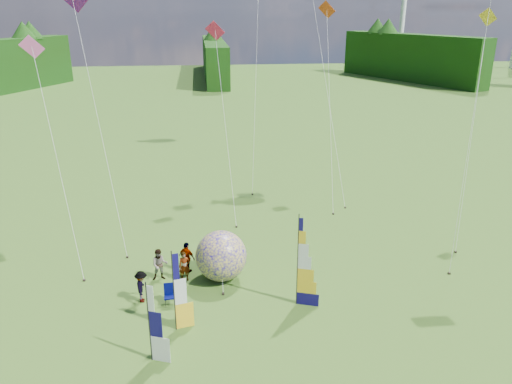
{
  "coord_description": "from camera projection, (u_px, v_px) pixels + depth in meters",
  "views": [
    {
      "loc": [
        -3.47,
        -17.49,
        13.55
      ],
      "look_at": [
        -1.0,
        4.0,
        5.5
      ],
      "focal_mm": 35.0,
      "sensor_mm": 36.0,
      "label": 1
    }
  ],
  "objects": [
    {
      "name": "kite_rainbow_delta",
      "position": [
        96.0,
        102.0,
        29.48
      ],
      "size": [
        9.62,
        13.69,
        16.55
      ],
      "primitive_type": null,
      "rotation": [
        0.0,
        0.0,
        -0.19
      ],
      "color": "red",
      "rests_on": "ground"
    },
    {
      "name": "bol_inflatable",
      "position": [
        221.0,
        256.0,
        26.03
      ],
      "size": [
        3.52,
        3.52,
        2.68
      ],
      "primitive_type": "sphere",
      "rotation": [
        0.0,
        0.0,
        0.41
      ],
      "color": "#1A0A91",
      "rests_on": "ground"
    },
    {
      "name": "spectator_b",
      "position": [
        160.0,
        265.0,
        26.12
      ],
      "size": [
        0.87,
        0.48,
        1.74
      ],
      "primitive_type": "imported",
      "rotation": [
        0.0,
        0.0,
        0.08
      ],
      "color": "#66594C",
      "rests_on": "ground"
    },
    {
      "name": "small_kite_yellow",
      "position": [
        473.0,
        123.0,
        30.12
      ],
      "size": [
        6.81,
        9.3,
        13.92
      ],
      "primitive_type": null,
      "rotation": [
        0.0,
        0.0,
        -0.15
      ],
      "color": "yellow",
      "rests_on": "ground"
    },
    {
      "name": "ground",
      "position": [
        290.0,
        343.0,
        21.38
      ],
      "size": [
        220.0,
        220.0,
        0.0
      ],
      "primitive_type": "plane",
      "color": "olive",
      "rests_on": "ground"
    },
    {
      "name": "small_kite_pink",
      "position": [
        56.0,
        151.0,
        26.75
      ],
      "size": [
        6.86,
        9.28,
        12.56
      ],
      "primitive_type": null,
      "rotation": [
        0.0,
        0.0,
        0.26
      ],
      "color": "#F65DB7",
      "rests_on": "ground"
    },
    {
      "name": "camp_chair",
      "position": [
        170.0,
        295.0,
        24.01
      ],
      "size": [
        0.63,
        0.63,
        1.03
      ],
      "primitive_type": null,
      "rotation": [
        0.0,
        0.0,
        0.06
      ],
      "color": "#01043B",
      "rests_on": "ground"
    },
    {
      "name": "side_banner_left",
      "position": [
        174.0,
        293.0,
        21.65
      ],
      "size": [
        1.04,
        0.34,
        3.77
      ],
      "primitive_type": null,
      "rotation": [
        0.0,
        0.0,
        0.24
      ],
      "color": "yellow",
      "rests_on": "ground"
    },
    {
      "name": "small_kite_red",
      "position": [
        225.0,
        116.0,
        34.1
      ],
      "size": [
        4.09,
        10.75,
        13.12
      ],
      "primitive_type": null,
      "rotation": [
        0.0,
        0.0,
        -0.09
      ],
      "color": "#CE2044",
      "rests_on": "ground"
    },
    {
      "name": "small_kite_green",
      "position": [
        257.0,
        44.0,
        38.76
      ],
      "size": [
        8.24,
        12.4,
        21.74
      ],
      "primitive_type": null,
      "rotation": [
        0.0,
        0.0,
        -0.37
      ],
      "color": "green",
      "rests_on": "ground"
    },
    {
      "name": "turbine_right",
      "position": [
        404.0,
        0.0,
        115.93
      ],
      "size": [
        8.0,
        1.2,
        30.0
      ],
      "primitive_type": null,
      "color": "silver",
      "rests_on": "ground"
    },
    {
      "name": "side_banner_far",
      "position": [
        149.0,
        324.0,
        19.78
      ],
      "size": [
        1.0,
        0.46,
        3.5
      ],
      "primitive_type": null,
      "rotation": [
        0.0,
        0.0,
        -0.36
      ],
      "color": "white",
      "rests_on": "ground"
    },
    {
      "name": "kite_parafoil",
      "position": [
        476.0,
        97.0,
        26.14
      ],
      "size": [
        7.87,
        9.46,
        18.21
      ],
      "primitive_type": null,
      "rotation": [
        0.0,
        0.0,
        -0.2
      ],
      "color": "#B10C25",
      "rests_on": "ground"
    },
    {
      "name": "feather_banner_main",
      "position": [
        298.0,
        262.0,
        23.44
      ],
      "size": [
        1.2,
        0.51,
        4.56
      ],
      "primitive_type": null,
      "rotation": [
        0.0,
        0.0,
        -0.34
      ],
      "color": "#110A54",
      "rests_on": "ground"
    },
    {
      "name": "spectator_a",
      "position": [
        184.0,
        266.0,
        26.06
      ],
      "size": [
        0.63,
        0.45,
        1.63
      ],
      "primitive_type": "imported",
      "rotation": [
        0.0,
        0.0,
        0.11
      ],
      "color": "#66594C",
      "rests_on": "ground"
    },
    {
      "name": "treeline_ring",
      "position": [
        292.0,
        261.0,
        19.99
      ],
      "size": [
        210.0,
        210.0,
        8.0
      ],
      "primitive_type": null,
      "color": "#17370B",
      "rests_on": "ground"
    },
    {
      "name": "small_kite_orange",
      "position": [
        330.0,
        99.0,
        36.23
      ],
      "size": [
        7.55,
        11.25,
        14.48
      ],
      "primitive_type": null,
      "rotation": [
        0.0,
        0.0,
        -0.43
      ],
      "color": "#DB4316",
      "rests_on": "ground"
    },
    {
      "name": "spectator_d",
      "position": [
        187.0,
        257.0,
        26.86
      ],
      "size": [
        1.08,
        0.94,
        1.75
      ],
      "primitive_type": "imported",
      "rotation": [
        0.0,
        0.0,
        2.52
      ],
      "color": "#66594C",
      "rests_on": "ground"
    },
    {
      "name": "kite_whale",
      "position": [
        325.0,
        59.0,
        37.78
      ],
      "size": [
        8.48,
        15.96,
        19.64
      ],
      "primitive_type": null,
      "rotation": [
        0.0,
        0.0,
        -0.27
      ],
      "color": "black",
      "rests_on": "ground"
    },
    {
      "name": "spectator_c",
      "position": [
        142.0,
        287.0,
        24.18
      ],
      "size": [
        0.41,
        1.06,
        1.62
      ],
      "primitive_type": "imported",
      "rotation": [
        0.0,
        0.0,
        1.6
      ],
      "color": "#66594C",
      "rests_on": "ground"
    }
  ]
}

